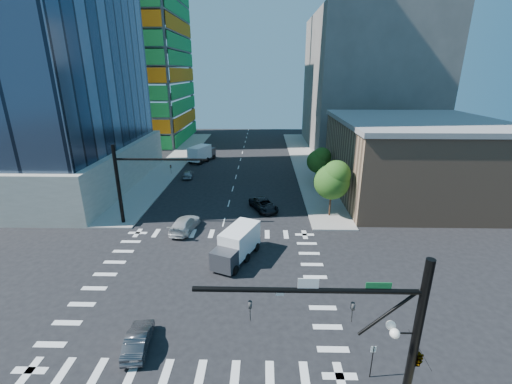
{
  "coord_description": "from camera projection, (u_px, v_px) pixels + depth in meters",
  "views": [
    {
      "loc": [
        4.54,
        -24.02,
        16.46
      ],
      "look_at": [
        3.82,
        8.0,
        5.15
      ],
      "focal_mm": 24.0,
      "sensor_mm": 36.0,
      "label": 1
    }
  ],
  "objects": [
    {
      "name": "ground",
      "position": [
        208.0,
        283.0,
        28.23
      ],
      "size": [
        160.0,
        160.0,
        0.0
      ],
      "primitive_type": "plane",
      "color": "black",
      "rests_on": "ground"
    },
    {
      "name": "tree_south",
      "position": [
        333.0,
        179.0,
        39.5
      ],
      "size": [
        4.16,
        4.16,
        6.82
      ],
      "color": "#382316",
      "rests_on": "sidewalk_ne"
    },
    {
      "name": "no_parking_sign",
      "position": [
        372.0,
        358.0,
        19.05
      ],
      "size": [
        0.3,
        0.06,
        2.2
      ],
      "color": "black",
      "rests_on": "ground"
    },
    {
      "name": "road_markings",
      "position": [
        208.0,
        283.0,
        28.22
      ],
      "size": [
        20.0,
        20.0,
        0.01
      ],
      "primitive_type": "cube",
      "color": "silver",
      "rests_on": "ground"
    },
    {
      "name": "signal_mast_se",
      "position": [
        396.0,
        339.0,
        15.49
      ],
      "size": [
        10.51,
        2.48,
        9.0
      ],
      "color": "black",
      "rests_on": "sidewalk_se"
    },
    {
      "name": "car_sb_near",
      "position": [
        185.0,
        224.0,
        37.28
      ],
      "size": [
        2.96,
        5.55,
        1.53
      ],
      "primitive_type": "imported",
      "rotation": [
        0.0,
        0.0,
        2.98
      ],
      "color": "white",
      "rests_on": "ground"
    },
    {
      "name": "car_sb_mid",
      "position": [
        188.0,
        174.0,
        55.89
      ],
      "size": [
        1.82,
        3.85,
        1.27
      ],
      "primitive_type": "imported",
      "rotation": [
        0.0,
        0.0,
        3.23
      ],
      "color": "#94969B",
      "rests_on": "ground"
    },
    {
      "name": "commercial_building",
      "position": [
        413.0,
        158.0,
        46.66
      ],
      "size": [
        20.5,
        22.5,
        10.6
      ],
      "color": "#8D6A52",
      "rests_on": "ground"
    },
    {
      "name": "sidewalk_nw",
      "position": [
        176.0,
        161.0,
        66.18
      ],
      "size": [
        5.0,
        60.0,
        0.15
      ],
      "primitive_type": "cube",
      "color": "gray",
      "rests_on": "ground"
    },
    {
      "name": "car_sb_cross",
      "position": [
        138.0,
        340.0,
        21.37
      ],
      "size": [
        1.73,
        3.89,
        1.24
      ],
      "primitive_type": "imported",
      "rotation": [
        0.0,
        0.0,
        3.26
      ],
      "color": "#46454A",
      "rests_on": "ground"
    },
    {
      "name": "construction_building",
      "position": [
        126.0,
        34.0,
        79.0
      ],
      "size": [
        25.16,
        34.5,
        70.6
      ],
      "color": "gray",
      "rests_on": "ground"
    },
    {
      "name": "bg_building_ne",
      "position": [
        367.0,
        83.0,
        74.84
      ],
      "size": [
        24.0,
        30.0,
        28.0
      ],
      "primitive_type": "cube",
      "color": "#605A56",
      "rests_on": "ground"
    },
    {
      "name": "signal_mast_nw",
      "position": [
        131.0,
        178.0,
        37.45
      ],
      "size": [
        10.2,
        0.4,
        9.0
      ],
      "color": "black",
      "rests_on": "sidewalk_nw"
    },
    {
      "name": "box_truck_far",
      "position": [
        203.0,
        154.0,
        66.01
      ],
      "size": [
        4.62,
        6.48,
        3.13
      ],
      "rotation": [
        0.0,
        0.0,
        2.75
      ],
      "color": "black",
      "rests_on": "ground"
    },
    {
      "name": "tree_north",
      "position": [
        320.0,
        160.0,
        51.04
      ],
      "size": [
        3.54,
        3.52,
        5.78
      ],
      "color": "#382316",
      "rests_on": "sidewalk_ne"
    },
    {
      "name": "box_truck_near",
      "position": [
        236.0,
        248.0,
        31.16
      ],
      "size": [
        4.34,
        6.01,
        2.9
      ],
      "rotation": [
        0.0,
        0.0,
        -0.4
      ],
      "color": "black",
      "rests_on": "ground"
    },
    {
      "name": "car_nb_far",
      "position": [
        264.0,
        205.0,
        42.82
      ],
      "size": [
        4.19,
        5.54,
        1.4
      ],
      "primitive_type": "imported",
      "rotation": [
        0.0,
        0.0,
        0.43
      ],
      "color": "black",
      "rests_on": "ground"
    },
    {
      "name": "sidewalk_ne",
      "position": [
        305.0,
        162.0,
        65.64
      ],
      "size": [
        5.0,
        60.0,
        0.15
      ],
      "primitive_type": "cube",
      "color": "gray",
      "rests_on": "ground"
    }
  ]
}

